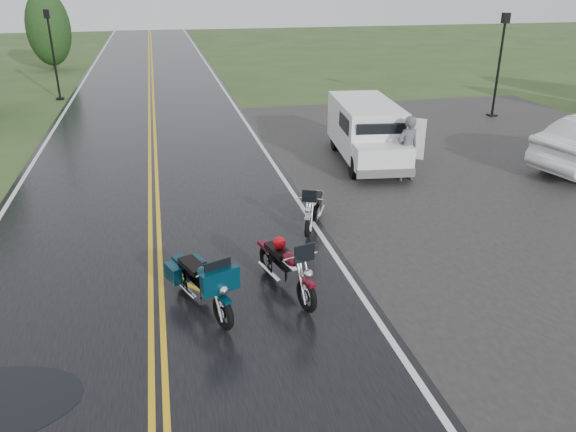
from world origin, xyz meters
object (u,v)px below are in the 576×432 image
object	(u,v)px
lamp_post_far_left	(53,55)
motorcycle_teal	(223,299)
motorcycle_red	(307,283)
motorcycle_silver	(308,217)
lamp_post_far_right	(499,66)
person_at_van	(407,149)
van_white	(355,147)

from	to	relation	value
lamp_post_far_left	motorcycle_teal	bearing A→B (deg)	-75.60
motorcycle_red	motorcycle_silver	bearing A→B (deg)	59.90
motorcycle_red	lamp_post_far_left	xyz separation A→B (m)	(-7.04, 21.28, 1.50)
motorcycle_silver	lamp_post_far_right	xyz separation A→B (m)	(10.98, 10.22, 1.60)
motorcycle_silver	person_at_van	bearing A→B (deg)	65.38
motorcycle_red	motorcycle_silver	size ratio (longest dim) A/B	1.15
van_white	person_at_van	bearing A→B (deg)	-13.97
person_at_van	lamp_post_far_left	distance (m)	19.05
lamp_post_far_left	lamp_post_far_right	distance (m)	20.49
motorcycle_silver	person_at_van	size ratio (longest dim) A/B	0.97
van_white	lamp_post_far_right	size ratio (longest dim) A/B	1.15
motorcycle_silver	van_white	xyz separation A→B (m)	(2.43, 3.81, 0.42)
motorcycle_teal	person_at_van	size ratio (longest dim) A/B	1.11
motorcycle_teal	lamp_post_far_right	world-z (taller)	lamp_post_far_right
motorcycle_silver	person_at_van	xyz separation A→B (m)	(3.85, 3.28, 0.41)
lamp_post_far_left	lamp_post_far_right	bearing A→B (deg)	-23.09
van_white	person_at_van	world-z (taller)	van_white
motorcycle_red	motorcycle_teal	bearing A→B (deg)	173.26
person_at_van	lamp_post_far_left	xyz separation A→B (m)	(-11.71, 14.98, 1.17)
motorcycle_teal	motorcycle_silver	xyz separation A→B (m)	(2.35, 3.23, -0.08)
van_white	motorcycle_red	bearing A→B (deg)	-108.95
person_at_van	motorcycle_red	bearing A→B (deg)	42.30
van_white	lamp_post_far_left	xyz separation A→B (m)	(-10.30, 14.45, 1.16)
motorcycle_silver	lamp_post_far_right	world-z (taller)	lamp_post_far_right
motorcycle_silver	van_white	world-z (taller)	van_white
person_at_van	lamp_post_far_left	size ratio (longest dim) A/B	0.45
motorcycle_silver	person_at_van	world-z (taller)	person_at_van
van_white	motorcycle_silver	bearing A→B (deg)	-115.98
motorcycle_teal	lamp_post_far_right	xyz separation A→B (m)	(13.33, 13.46, 1.52)
lamp_post_far_left	lamp_post_far_right	world-z (taller)	lamp_post_far_right
motorcycle_silver	person_at_van	distance (m)	5.07
motorcycle_silver	van_white	distance (m)	4.54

